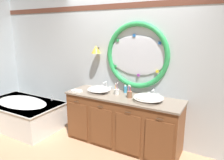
{
  "coord_description": "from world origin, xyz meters",
  "views": [
    {
      "loc": [
        1.56,
        -2.71,
        1.94
      ],
      "look_at": [
        -0.12,
        0.25,
        1.12
      ],
      "focal_mm": 33.7,
      "sensor_mm": 36.0,
      "label": 1
    }
  ],
  "objects_px": {
    "toothbrush_holder_left": "(117,91)",
    "toothbrush_holder_right": "(130,94)",
    "bathtub": "(23,111)",
    "sink_basin_left": "(99,89)",
    "sink_basin_right": "(148,98)",
    "folded_hand_towel": "(77,91)",
    "soap_dispenser": "(125,89)"
  },
  "relations": [
    {
      "from": "bathtub",
      "to": "sink_basin_left",
      "type": "xyz_separation_m",
      "value": [
        1.64,
        0.35,
        0.61
      ]
    },
    {
      "from": "toothbrush_holder_left",
      "to": "sink_basin_left",
      "type": "bearing_deg",
      "value": -167.47
    },
    {
      "from": "bathtub",
      "to": "toothbrush_holder_right",
      "type": "relative_size",
      "value": 7.45
    },
    {
      "from": "sink_basin_right",
      "to": "folded_hand_towel",
      "type": "height_order",
      "value": "sink_basin_right"
    },
    {
      "from": "toothbrush_holder_left",
      "to": "toothbrush_holder_right",
      "type": "relative_size",
      "value": 0.97
    },
    {
      "from": "toothbrush_holder_left",
      "to": "folded_hand_towel",
      "type": "bearing_deg",
      "value": -161.48
    },
    {
      "from": "sink_basin_left",
      "to": "sink_basin_right",
      "type": "relative_size",
      "value": 0.86
    },
    {
      "from": "sink_basin_left",
      "to": "soap_dispenser",
      "type": "distance_m",
      "value": 0.46
    },
    {
      "from": "sink_basin_right",
      "to": "soap_dispenser",
      "type": "relative_size",
      "value": 3.23
    },
    {
      "from": "bathtub",
      "to": "sink_basin_left",
      "type": "distance_m",
      "value": 1.78
    },
    {
      "from": "sink_basin_left",
      "to": "toothbrush_holder_left",
      "type": "height_order",
      "value": "toothbrush_holder_left"
    },
    {
      "from": "bathtub",
      "to": "soap_dispenser",
      "type": "relative_size",
      "value": 11.31
    },
    {
      "from": "sink_basin_right",
      "to": "toothbrush_holder_left",
      "type": "xyz_separation_m",
      "value": [
        -0.59,
        0.07,
        -0.0
      ]
    },
    {
      "from": "sink_basin_left",
      "to": "toothbrush_holder_right",
      "type": "relative_size",
      "value": 1.82
    },
    {
      "from": "soap_dispenser",
      "to": "folded_hand_towel",
      "type": "xyz_separation_m",
      "value": [
        -0.77,
        -0.38,
        -0.05
      ]
    },
    {
      "from": "bathtub",
      "to": "sink_basin_right",
      "type": "bearing_deg",
      "value": 7.84
    },
    {
      "from": "soap_dispenser",
      "to": "folded_hand_towel",
      "type": "bearing_deg",
      "value": -153.47
    },
    {
      "from": "toothbrush_holder_left",
      "to": "toothbrush_holder_right",
      "type": "xyz_separation_m",
      "value": [
        0.27,
        -0.06,
        0.01
      ]
    },
    {
      "from": "bathtub",
      "to": "sink_basin_right",
      "type": "xyz_separation_m",
      "value": [
        2.54,
        0.35,
        0.61
      ]
    },
    {
      "from": "folded_hand_towel",
      "to": "sink_basin_right",
      "type": "bearing_deg",
      "value": 7.11
    },
    {
      "from": "soap_dispenser",
      "to": "bathtub",
      "type": "bearing_deg",
      "value": -164.26
    },
    {
      "from": "soap_dispenser",
      "to": "toothbrush_holder_right",
      "type": "bearing_deg",
      "value": -50.03
    },
    {
      "from": "bathtub",
      "to": "folded_hand_towel",
      "type": "height_order",
      "value": "folded_hand_towel"
    },
    {
      "from": "toothbrush_holder_left",
      "to": "soap_dispenser",
      "type": "relative_size",
      "value": 1.47
    },
    {
      "from": "sink_basin_right",
      "to": "toothbrush_holder_left",
      "type": "distance_m",
      "value": 0.59
    },
    {
      "from": "toothbrush_holder_right",
      "to": "soap_dispenser",
      "type": "relative_size",
      "value": 1.52
    },
    {
      "from": "bathtub",
      "to": "toothbrush_holder_right",
      "type": "xyz_separation_m",
      "value": [
        2.22,
        0.36,
        0.62
      ]
    },
    {
      "from": "sink_basin_left",
      "to": "folded_hand_towel",
      "type": "height_order",
      "value": "sink_basin_left"
    },
    {
      "from": "toothbrush_holder_right",
      "to": "toothbrush_holder_left",
      "type": "bearing_deg",
      "value": 166.96
    },
    {
      "from": "toothbrush_holder_right",
      "to": "soap_dispenser",
      "type": "bearing_deg",
      "value": 129.97
    },
    {
      "from": "toothbrush_holder_left",
      "to": "toothbrush_holder_right",
      "type": "height_order",
      "value": "toothbrush_holder_right"
    },
    {
      "from": "folded_hand_towel",
      "to": "toothbrush_holder_left",
      "type": "bearing_deg",
      "value": 18.52
    }
  ]
}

